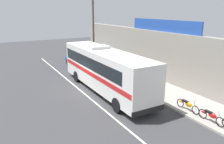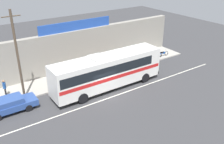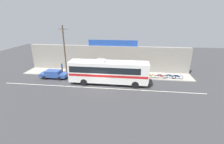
{
  "view_description": "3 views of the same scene",
  "coord_description": "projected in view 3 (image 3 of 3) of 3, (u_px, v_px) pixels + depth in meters",
  "views": [
    {
      "loc": [
        17.12,
        -7.32,
        6.83
      ],
      "look_at": [
        2.34,
        1.06,
        1.99
      ],
      "focal_mm": 35.39,
      "sensor_mm": 36.0,
      "label": 1
    },
    {
      "loc": [
        -11.69,
        -18.46,
        12.69
      ],
      "look_at": [
        1.37,
        0.6,
        1.92
      ],
      "focal_mm": 40.3,
      "sensor_mm": 36.0,
      "label": 2
    },
    {
      "loc": [
        4.62,
        -22.12,
        10.05
      ],
      "look_at": [
        1.66,
        1.11,
        1.91
      ],
      "focal_mm": 25.95,
      "sensor_mm": 36.0,
      "label": 3
    }
  ],
  "objects": [
    {
      "name": "parked_car",
      "position": [
        54.0,
        74.0,
        27.39
      ],
      "size": [
        4.54,
        1.85,
        1.37
      ],
      "color": "#2D4C93",
      "rests_on": "ground_plane"
    },
    {
      "name": "motorcycle_black",
      "position": [
        161.0,
        76.0,
        26.97
      ],
      "size": [
        1.86,
        0.56,
        0.94
      ],
      "color": "black",
      "rests_on": "sidewalk_slab"
    },
    {
      "name": "motorcycle_red",
      "position": [
        149.0,
        75.0,
        27.21
      ],
      "size": [
        1.95,
        0.56,
        0.94
      ],
      "color": "black",
      "rests_on": "sidewalk_slab"
    },
    {
      "name": "utility_pole",
      "position": [
        65.0,
        50.0,
        27.39
      ],
      "size": [
        1.6,
        0.22,
        8.5
      ],
      "color": "brown",
      "rests_on": "sidewalk_slab"
    },
    {
      "name": "intercity_bus",
      "position": [
        108.0,
        71.0,
        24.73
      ],
      "size": [
        12.06,
        2.68,
        3.78
      ],
      "color": "white",
      "rests_on": "ground_plane"
    },
    {
      "name": "motorcycle_orange",
      "position": [
        170.0,
        76.0,
        26.97
      ],
      "size": [
        1.92,
        0.56,
        0.94
      ],
      "color": "black",
      "rests_on": "sidewalk_slab"
    },
    {
      "name": "sidewalk_slab",
      "position": [
        106.0,
        74.0,
        29.42
      ],
      "size": [
        30.0,
        3.6,
        0.14
      ],
      "primitive_type": "cube",
      "color": "#A8A399",
      "rests_on": "ground_plane"
    },
    {
      "name": "motorcycle_blue",
      "position": [
        177.0,
        77.0,
        26.72
      ],
      "size": [
        1.83,
        0.56,
        0.94
      ],
      "color": "black",
      "rests_on": "sidewalk_slab"
    },
    {
      "name": "road_center_stripe",
      "position": [
        99.0,
        88.0,
        23.82
      ],
      "size": [
        30.0,
        0.14,
        0.01
      ],
      "primitive_type": "cube",
      "color": "silver",
      "rests_on": "ground_plane"
    },
    {
      "name": "storefront_billboard",
      "position": [
        113.0,
        43.0,
        29.59
      ],
      "size": [
        9.04,
        0.12,
        1.1
      ],
      "primitive_type": "cube",
      "color": "#234CAD",
      "rests_on": "storefront_facade"
    },
    {
      "name": "storefront_facade",
      "position": [
        108.0,
        59.0,
        30.68
      ],
      "size": [
        30.0,
        0.7,
        4.8
      ],
      "primitive_type": "cube",
      "color": "gray",
      "rests_on": "ground_plane"
    },
    {
      "name": "pedestrian_far_left",
      "position": [
        62.0,
        67.0,
        29.88
      ],
      "size": [
        0.3,
        0.48,
        1.75
      ],
      "color": "black",
      "rests_on": "sidewalk_slab"
    },
    {
      "name": "ground_plane",
      "position": [
        100.0,
        86.0,
        24.57
      ],
      "size": [
        70.0,
        70.0,
        0.0
      ],
      "primitive_type": "plane",
      "color": "#3A3A3D"
    }
  ]
}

